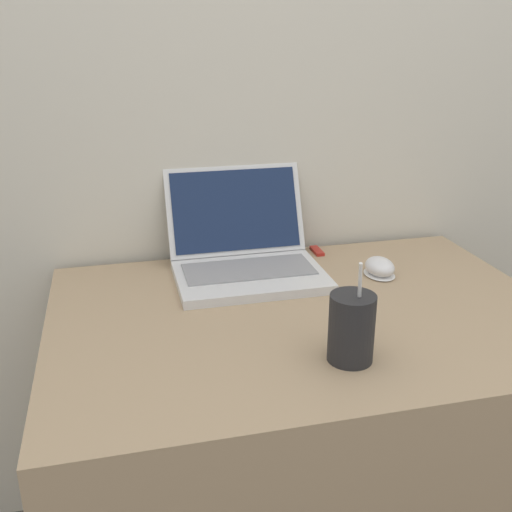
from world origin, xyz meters
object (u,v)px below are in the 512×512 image
laptop (245,252)px  computer_mouse (380,268)px  usb_stick (317,251)px  drink_cup (352,327)px

laptop → computer_mouse: size_ratio=3.69×
usb_stick → drink_cup: bearing=-103.1°
laptop → drink_cup: bearing=-78.5°
drink_cup → usb_stick: size_ratio=3.07×
drink_cup → computer_mouse: bearing=58.1°
laptop → usb_stick: bearing=21.7°
laptop → drink_cup: (0.09, -0.42, 0.01)m
laptop → computer_mouse: laptop is taller
drink_cup → laptop: bearing=101.5°
computer_mouse → usb_stick: 0.20m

